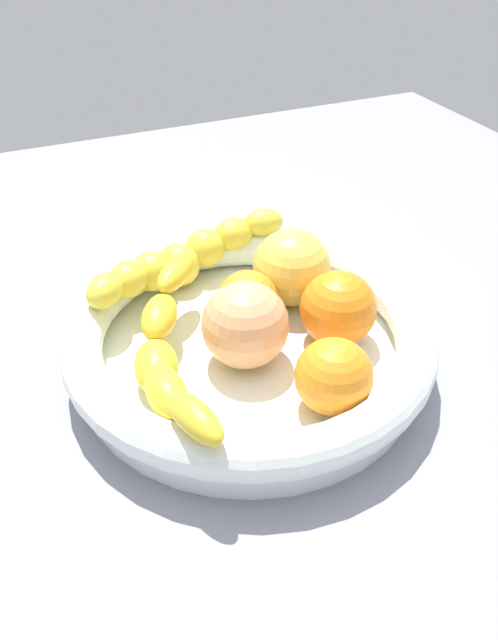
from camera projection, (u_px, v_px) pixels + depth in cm
name	position (u px, v px, depth cm)	size (l,w,h in cm)	color
kitchen_counter	(249.00, 378.00, 57.66)	(120.00, 120.00, 3.00)	gray
fruit_bowl	(249.00, 340.00, 55.07)	(31.67, 31.67, 5.48)	white
banana_draped_left	(166.00, 352.00, 50.13)	(9.74, 23.45, 5.80)	yellow
banana_draped_right	(182.00, 259.00, 61.36)	(22.33, 10.40, 5.81)	yellow
orange_front	(338.00, 309.00, 54.53)	(6.63, 6.63, 6.63)	orange
orange_mid_left	(248.00, 302.00, 56.30)	(5.59, 5.59, 5.59)	orange
orange_mid_right	(334.00, 376.00, 48.02)	(6.01, 6.01, 6.01)	orange
apple_yellow	(292.00, 267.00, 59.26)	(7.29, 7.29, 7.29)	#E9CF50
peach_blush	(245.00, 325.00, 52.14)	(7.28, 7.28, 7.28)	#F5A46D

